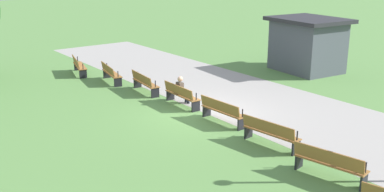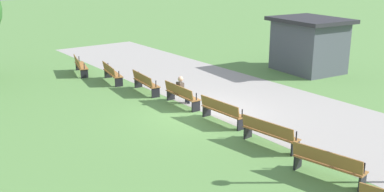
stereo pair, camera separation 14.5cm
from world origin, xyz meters
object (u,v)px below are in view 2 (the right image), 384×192
bench_4 (222,111)px  bench_5 (269,132)px  bench_1 (112,73)px  bench_2 (145,82)px  bench_6 (328,163)px  bench_0 (80,65)px  person_seated (182,89)px  bench_3 (181,95)px  kiosk (309,44)px

bench_4 → bench_5: (2.56, -0.19, 0.00)m
bench_1 → bench_2: size_ratio=1.01×
bench_4 → bench_5: bearing=-6.4°
bench_4 → bench_6: 5.14m
bench_0 → bench_6: bearing=17.2°
bench_1 → person_seated: 5.00m
bench_2 → bench_3: same height
bench_1 → bench_2: same height
kiosk → bench_0: bearing=-117.3°
bench_0 → bench_1: same height
bench_2 → person_seated: bearing=14.6°
bench_2 → bench_4: same height
bench_3 → person_seated: (-0.16, 0.15, 0.16)m
bench_4 → bench_6: same height
bench_4 → bench_6: size_ratio=0.98×
bench_1 → bench_6: size_ratio=1.00×
bench_5 → person_seated: (-5.30, 0.34, 0.16)m
bench_3 → person_seated: 0.27m
bench_0 → bench_5: size_ratio=1.01×
bench_3 → kiosk: (-1.01, 9.00, 0.97)m
bench_3 → kiosk: 9.11m
bench_2 → bench_3: 2.57m
bench_2 → bench_5: (7.70, 0.00, 0.00)m
bench_1 → bench_6: same height
bench_4 → person_seated: person_seated is taller
bench_2 → bench_3: size_ratio=1.01×
bench_3 → bench_5: size_ratio=0.99×
bench_1 → bench_3: same height
bench_1 → kiosk: (4.09, 9.57, 0.97)m
kiosk → bench_1: bearing=-107.4°
person_seated → bench_1: bearing=-169.5°
person_seated → kiosk: bearing=97.6°
bench_0 → bench_1: size_ratio=1.00×
bench_1 → bench_4: bearing=15.0°
bench_1 → bench_3: size_ratio=1.02×
bench_2 → bench_0: bearing=-162.9°
bench_0 → bench_6: (15.29, 0.57, 0.00)m
bench_5 → bench_6: same height
person_seated → bench_0: bearing=-168.0°
bench_4 → person_seated: bearing=174.7°
bench_0 → bench_4: same height
bench_1 → bench_4: same height
bench_1 → bench_4: 7.70m
bench_3 → bench_0: bearing=-169.3°
bench_4 → person_seated: 2.74m
bench_2 → bench_5: bearing=6.4°
bench_3 → kiosk: kiosk is taller
bench_1 → person_seated: size_ratio=1.71×
bench_0 → bench_6: size_ratio=1.00×
bench_2 → bench_4: (5.13, 0.19, 0.00)m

